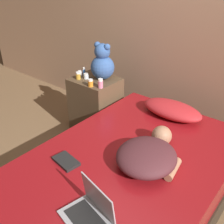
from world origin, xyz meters
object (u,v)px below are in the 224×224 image
person_lying (149,154)px  laptop (90,212)px  teddy_bear (102,64)px  bottle_pink (100,83)px  bottle_amber (78,76)px  pillow (172,110)px  bottle_clear (86,76)px  bottle_white (80,74)px  bottle_blue (84,72)px  book (66,161)px  bottle_orange (91,83)px

person_lying → laptop: (0.00, -0.62, -0.03)m
teddy_bear → person_lying: bearing=-33.7°
bottle_pink → bottle_amber: (-0.34, 0.02, -0.01)m
pillow → laptop: 1.35m
pillow → bottle_clear: size_ratio=9.69×
pillow → bottle_white: size_ratio=8.79×
teddy_bear → bottle_clear: teddy_bear is taller
bottle_clear → bottle_amber: bottle_amber is taller
person_lying → bottle_pink: 1.04m
bottle_clear → bottle_blue: 0.10m
pillow → book: bearing=-103.7°
bottle_clear → bottle_white: size_ratio=0.91×
pillow → person_lying: person_lying is taller
bottle_blue → laptop: bearing=-44.5°
teddy_bear → book: size_ratio=1.83×
laptop → bottle_blue: bearing=148.0°
person_lying → book: person_lying is taller
bottle_clear → bottle_orange: size_ratio=0.78×
pillow → laptop: bearing=-81.4°
pillow → teddy_bear: bearing=-178.4°
bottle_white → bottle_blue: size_ratio=0.69×
person_lying → teddy_bear: teddy_bear is taller
teddy_bear → bottle_white: teddy_bear is taller
bottle_white → bottle_clear: bearing=-2.3°
teddy_bear → bottle_white: 0.30m
bottle_white → laptop: bearing=-42.9°
pillow → bottle_amber: (-1.05, -0.20, 0.15)m
book → laptop: bearing=-26.7°
bottle_white → book: bottle_white is taller
pillow → bottle_orange: bearing=-162.0°
bottle_amber → bottle_blue: bottle_blue is taller
pillow → bottle_blue: (-1.07, -0.09, 0.15)m
bottle_clear → bottle_orange: bearing=-33.7°
bottle_amber → teddy_bear: bearing=42.4°
bottle_orange → book: 1.02m
pillow → teddy_bear: 0.89m
bottle_blue → bottle_pink: bearing=-20.4°
bottle_amber → book: 1.21m
bottle_white → book: 1.29m
person_lying → bottle_orange: (-1.00, 0.46, 0.13)m
bottle_orange → teddy_bear: bearing=100.2°
bottle_amber → bottle_blue: bearing=100.9°
bottle_clear → bottle_white: bottle_white is taller
bottle_white → bottle_blue: bearing=63.9°
teddy_bear → bottle_white: (-0.24, -0.11, -0.14)m
bottle_white → book: bearing=-49.6°
pillow → bottle_amber: bottle_amber is taller
person_lying → bottle_amber: 1.36m
bottle_pink → bottle_orange: size_ratio=1.26×
bottle_clear → book: size_ratio=0.28×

